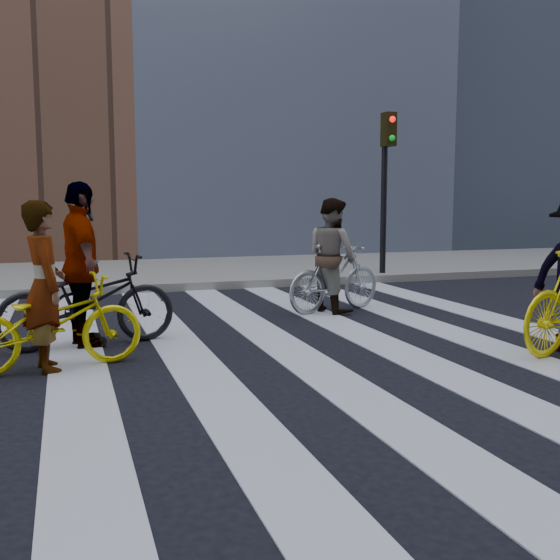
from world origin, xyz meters
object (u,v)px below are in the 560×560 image
bike_yellow_left (51,323)px  bike_dark_rear (88,301)px  rider_left (44,286)px  traffic_signal (386,167)px  bike_silver_mid (335,278)px  rider_rear (82,265)px  rider_mid (332,255)px

bike_yellow_left → bike_dark_rear: size_ratio=0.89×
rider_left → traffic_signal: bearing=-62.0°
bike_yellow_left → bike_dark_rear: (0.37, 0.95, 0.06)m
bike_silver_mid → bike_dark_rear: (-3.51, -1.25, 0.01)m
traffic_signal → rider_rear: traffic_signal is taller
bike_dark_rear → bike_silver_mid: bearing=-80.1°
rider_rear → bike_yellow_left: bearing=151.9°
bike_yellow_left → rider_left: size_ratio=1.07×
bike_yellow_left → rider_rear: (0.32, 0.95, 0.46)m
rider_left → rider_rear: bearing=-33.0°
traffic_signal → bike_dark_rear: size_ratio=1.70×
bike_silver_mid → rider_mid: (-0.05, 0.00, 0.33)m
traffic_signal → bike_silver_mid: 4.31m
bike_silver_mid → rider_left: rider_left is taller
bike_silver_mid → rider_mid: bearing=72.3°
traffic_signal → bike_yellow_left: traffic_signal is taller
rider_left → rider_rear: 1.03m
bike_yellow_left → bike_silver_mid: bearing=-72.3°
rider_mid → bike_dark_rear: bearing=92.3°
traffic_signal → bike_silver_mid: size_ratio=2.00×
bike_dark_rear → rider_mid: (3.46, 1.25, 0.31)m
traffic_signal → bike_yellow_left: bearing=-139.8°
bike_dark_rear → rider_mid: 3.69m
bike_silver_mid → rider_rear: bearing=91.7°
traffic_signal → bike_silver_mid: traffic_signal is taller
traffic_signal → bike_dark_rear: bearing=-143.6°
rider_left → rider_rear: size_ratio=0.89×
rider_mid → bike_yellow_left: bearing=102.3°
bike_dark_rear → rider_rear: rider_rear is taller
bike_yellow_left → rider_rear: size_ratio=0.95×
bike_silver_mid → rider_rear: 3.80m
bike_silver_mid → bike_dark_rear: size_ratio=0.85×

